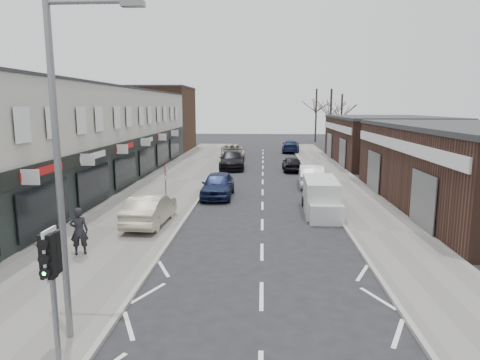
# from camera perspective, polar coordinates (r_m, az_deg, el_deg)

# --- Properties ---
(ground) EXTENTS (160.00, 160.00, 0.00)m
(ground) POSITION_cam_1_polar(r_m,az_deg,el_deg) (11.76, 2.84, -19.27)
(ground) COLOR black
(ground) RESTS_ON ground
(pavement_left) EXTENTS (5.50, 64.00, 0.12)m
(pavement_left) POSITION_cam_1_polar(r_m,az_deg,el_deg) (33.46, -8.60, -0.04)
(pavement_left) COLOR slate
(pavement_left) RESTS_ON ground
(pavement_right) EXTENTS (3.50, 64.00, 0.12)m
(pavement_right) POSITION_cam_1_polar(r_m,az_deg,el_deg) (33.27, 12.99, -0.24)
(pavement_right) COLOR slate
(pavement_right) RESTS_ON ground
(shop_terrace_left) EXTENTS (8.00, 41.00, 7.10)m
(shop_terrace_left) POSITION_cam_1_polar(r_m,az_deg,el_deg) (32.77, -21.35, 5.35)
(shop_terrace_left) COLOR beige
(shop_terrace_left) RESTS_ON ground
(brick_block_far) EXTENTS (8.00, 10.00, 8.00)m
(brick_block_far) POSITION_cam_1_polar(r_m,az_deg,el_deg) (56.93, -10.73, 7.91)
(brick_block_far) COLOR #4C2F20
(brick_block_far) RESTS_ON ground
(right_unit_far) EXTENTS (10.00, 16.00, 4.50)m
(right_unit_far) POSITION_cam_1_polar(r_m,az_deg,el_deg) (46.14, 18.87, 4.97)
(right_unit_far) COLOR #3D251B
(right_unit_far) RESTS_ON ground
(tree_far_a) EXTENTS (3.60, 3.60, 8.00)m
(tree_far_a) POSITION_cam_1_polar(r_m,az_deg,el_deg) (59.25, 11.84, 4.06)
(tree_far_a) COLOR #382D26
(tree_far_a) RESTS_ON ground
(tree_far_b) EXTENTS (3.60, 3.60, 7.50)m
(tree_far_b) POSITION_cam_1_polar(r_m,az_deg,el_deg) (65.55, 13.23, 4.54)
(tree_far_b) COLOR #382D26
(tree_far_b) RESTS_ON ground
(tree_far_c) EXTENTS (3.60, 3.60, 8.50)m
(tree_far_c) POSITION_cam_1_polar(r_m,az_deg,el_deg) (71.02, 9.99, 5.04)
(tree_far_c) COLOR #382D26
(tree_far_c) RESTS_ON ground
(traffic_light) EXTENTS (0.28, 0.60, 3.10)m
(traffic_light) POSITION_cam_1_polar(r_m,az_deg,el_deg) (9.93, -23.88, -10.47)
(traffic_light) COLOR slate
(traffic_light) RESTS_ON pavement_left
(street_lamp) EXTENTS (2.23, 0.22, 8.00)m
(street_lamp) POSITION_cam_1_polar(r_m,az_deg,el_deg) (10.57, -22.35, 3.12)
(street_lamp) COLOR slate
(street_lamp) RESTS_ON pavement_left
(warning_sign) EXTENTS (0.12, 0.80, 2.70)m
(warning_sign) POSITION_cam_1_polar(r_m,az_deg,el_deg) (23.14, -9.84, 0.93)
(warning_sign) COLOR slate
(warning_sign) RESTS_ON pavement_left
(white_van) EXTENTS (1.84, 4.84, 1.86)m
(white_van) POSITION_cam_1_polar(r_m,az_deg,el_deg) (23.40, 10.73, -2.29)
(white_van) COLOR silver
(white_van) RESTS_ON ground
(sedan_on_pavement) EXTENTS (1.71, 4.53, 1.47)m
(sedan_on_pavement) POSITION_cam_1_polar(r_m,az_deg,el_deg) (20.95, -11.91, -3.82)
(sedan_on_pavement) COLOR #B7AD92
(sedan_on_pavement) RESTS_ON pavement_left
(pedestrian) EXTENTS (0.76, 0.61, 1.84)m
(pedestrian) POSITION_cam_1_polar(r_m,az_deg,el_deg) (17.44, -20.67, -6.39)
(pedestrian) COLOR black
(pedestrian) RESTS_ON pavement_left
(parked_car_left_a) EXTENTS (1.94, 4.69, 1.59)m
(parked_car_left_a) POSITION_cam_1_polar(r_m,az_deg,el_deg) (27.18, -2.98, -0.64)
(parked_car_left_a) COLOR #141D3E
(parked_car_left_a) RESTS_ON ground
(parked_car_left_b) EXTENTS (2.50, 5.66, 1.62)m
(parked_car_left_b) POSITION_cam_1_polar(r_m,az_deg,el_deg) (39.55, -1.07, 2.67)
(parked_car_left_b) COLOR black
(parked_car_left_b) RESTS_ON ground
(parked_car_left_c) EXTENTS (3.06, 5.75, 1.54)m
(parked_car_left_c) POSITION_cam_1_polar(r_m,az_deg,el_deg) (47.63, -1.02, 3.84)
(parked_car_left_c) COLOR #A49B83
(parked_car_left_c) RESTS_ON ground
(parked_car_right_a) EXTENTS (1.92, 4.84, 1.57)m
(parked_car_right_a) POSITION_cam_1_polar(r_m,az_deg,el_deg) (31.31, 9.46, 0.61)
(parked_car_right_a) COLOR silver
(parked_car_right_a) RESTS_ON ground
(parked_car_right_b) EXTENTS (1.63, 3.99, 1.35)m
(parked_car_right_b) POSITION_cam_1_polar(r_m,az_deg,el_deg) (38.37, 6.93, 2.19)
(parked_car_right_b) COLOR black
(parked_car_right_b) RESTS_ON ground
(parked_car_right_c) EXTENTS (2.55, 5.37, 1.51)m
(parked_car_right_c) POSITION_cam_1_polar(r_m,az_deg,el_deg) (54.27, 6.80, 4.49)
(parked_car_right_c) COLOR #141D3F
(parked_car_right_c) RESTS_ON ground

